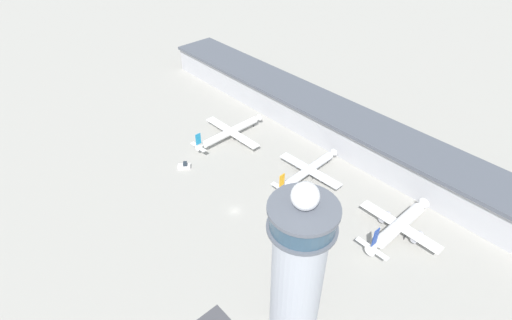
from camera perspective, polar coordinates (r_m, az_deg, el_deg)
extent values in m
plane|color=#9E9B93|center=(159.96, -3.07, -7.28)|extent=(1000.00, 1000.00, 0.00)
cube|color=#B2B2B7|center=(196.82, 12.79, 4.02)|extent=(250.56, 22.00, 14.15)
cube|color=#4C515B|center=(192.73, 13.11, 5.97)|extent=(250.56, 25.00, 1.60)
cylinder|color=#ADB2BC|center=(112.91, 5.82, -16.90)|extent=(13.89, 13.89, 41.84)
cylinder|color=#565B66|center=(96.50, 6.60, -9.46)|extent=(17.20, 17.20, 0.80)
cylinder|color=#334C60|center=(94.37, 6.73, -8.23)|extent=(15.83, 15.83, 5.12)
cylinder|color=#565B66|center=(92.23, 6.87, -6.90)|extent=(17.20, 17.20, 1.00)
sphere|color=white|center=(89.61, 7.05, -5.14)|extent=(6.68, 6.68, 6.68)
cylinder|color=white|center=(198.08, -3.63, 4.09)|extent=(4.18, 33.01, 3.52)
cone|color=white|center=(208.14, 0.18, 5.96)|extent=(3.58, 3.23, 3.52)
cone|color=white|center=(188.97, -7.93, 1.94)|extent=(3.25, 4.28, 3.16)
cube|color=white|center=(198.76, -3.48, 4.01)|extent=(35.89, 5.13, 0.44)
cylinder|color=#A8A8B2|center=(204.81, -4.62, 4.70)|extent=(2.01, 3.91, 1.93)
cylinder|color=#A8A8B2|center=(195.11, -1.81, 2.98)|extent=(2.01, 3.91, 1.93)
cube|color=#197FB2|center=(186.00, -8.25, 2.98)|extent=(0.36, 2.81, 5.62)
cube|color=white|center=(188.21, -8.24, 1.88)|extent=(9.88, 2.20, 0.24)
cylinder|color=black|center=(208.01, -0.38, 5.03)|extent=(0.28, 0.28, 2.10)
cylinder|color=black|center=(197.97, -3.17, 3.11)|extent=(0.28, 0.28, 2.10)
cylinder|color=black|center=(201.16, -4.09, 3.68)|extent=(0.28, 0.28, 2.10)
cylinder|color=silver|center=(174.70, 7.59, -1.35)|extent=(4.89, 29.79, 3.50)
cone|color=silver|center=(185.61, 10.78, 0.89)|extent=(3.65, 3.31, 3.50)
cone|color=silver|center=(164.40, 3.87, -3.96)|extent=(3.35, 4.35, 3.15)
cube|color=silver|center=(175.46, 7.70, -1.42)|extent=(31.85, 5.88, 0.44)
cylinder|color=#A8A8B2|center=(179.86, 6.23, -0.61)|extent=(2.11, 3.94, 1.93)
cylinder|color=#A8A8B2|center=(173.86, 9.58, -2.51)|extent=(2.11, 3.94, 1.93)
cube|color=orange|center=(160.95, 3.73, -2.88)|extent=(0.43, 2.81, 5.61)
cube|color=silver|center=(163.46, 3.58, -4.07)|extent=(9.89, 2.46, 0.24)
cylinder|color=black|center=(185.40, 10.18, -0.17)|extent=(0.28, 0.28, 2.20)
cylinder|color=black|center=(175.26, 8.10, -2.46)|extent=(0.28, 0.28, 2.20)
cylinder|color=black|center=(177.47, 6.87, -1.75)|extent=(0.28, 0.28, 2.20)
cylinder|color=white|center=(156.67, 19.82, -8.70)|extent=(4.60, 26.05, 4.52)
cone|color=white|center=(167.30, 22.52, -6.04)|extent=(4.53, 4.08, 4.52)
cone|color=white|center=(146.39, 16.54, -11.85)|extent=(4.08, 5.43, 4.06)
cube|color=white|center=(157.56, 19.86, -8.80)|extent=(32.31, 4.51, 0.44)
cylinder|color=#A8A8B2|center=(161.04, 17.92, -7.75)|extent=(2.50, 4.98, 2.48)
cylinder|color=#A8A8B2|center=(157.59, 22.02, -10.18)|extent=(2.50, 4.98, 2.48)
cube|color=navy|center=(141.46, 16.71, -10.52)|extent=(0.31, 2.80, 7.22)
cube|color=white|center=(145.14, 16.24, -12.05)|extent=(12.65, 2.04, 0.24)
cylinder|color=black|center=(167.34, 21.68, -7.48)|extent=(0.28, 0.28, 2.76)
cylinder|color=black|center=(158.21, 20.45, -10.24)|extent=(0.28, 0.28, 2.76)
cylinder|color=black|center=(159.82, 18.54, -9.10)|extent=(0.28, 0.28, 2.76)
cube|color=black|center=(170.82, 4.29, -3.83)|extent=(5.20, 3.18, 0.12)
cube|color=silver|center=(170.34, 4.30, -3.65)|extent=(6.12, 3.47, 1.58)
cube|color=#232D38|center=(169.18, 4.49, -3.35)|extent=(2.12, 2.35, 1.30)
cube|color=black|center=(183.24, -10.20, -1.10)|extent=(4.82, 5.22, 0.12)
cube|color=silver|center=(182.76, -10.22, -0.91)|extent=(5.45, 5.99, 1.67)
cube|color=#232D38|center=(181.78, -10.10, -0.53)|extent=(2.82, 2.71, 1.36)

